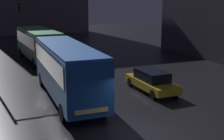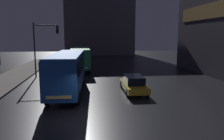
{
  "view_description": "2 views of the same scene",
  "coord_description": "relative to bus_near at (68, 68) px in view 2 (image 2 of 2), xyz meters",
  "views": [
    {
      "loc": [
        -6.78,
        -11.79,
        6.18
      ],
      "look_at": [
        1.25,
        6.75,
        1.53
      ],
      "focal_mm": 50.0,
      "sensor_mm": 36.0,
      "label": 1
    },
    {
      "loc": [
        -0.3,
        -12.53,
        4.85
      ],
      "look_at": [
        1.99,
        6.75,
        1.85
      ],
      "focal_mm": 35.0,
      "sensor_mm": 36.0,
      "label": 2
    }
  ],
  "objects": [
    {
      "name": "bus_far",
      "position": [
        0.66,
        13.03,
        -0.14
      ],
      "size": [
        3.02,
        9.66,
        3.18
      ],
      "rotation": [
        0.0,
        0.0,
        3.18
      ],
      "color": "#236B38",
      "rests_on": "ground"
    },
    {
      "name": "building_far_backdrop",
      "position": [
        5.22,
        42.87,
        7.14
      ],
      "size": [
        18.07,
        12.0,
        18.49
      ],
      "color": "#423D47",
      "rests_on": "ground"
    },
    {
      "name": "traffic_light_main",
      "position": [
        -3.46,
        7.58,
        2.2
      ],
      "size": [
        2.93,
        0.35,
        6.43
      ],
      "color": "#2D2D2D",
      "rests_on": "ground"
    },
    {
      "name": "bus_near",
      "position": [
        0.0,
        0.0,
        0.0
      ],
      "size": [
        2.82,
        10.17,
        3.42
      ],
      "rotation": [
        0.0,
        0.0,
        3.1
      ],
      "color": "#194793",
      "rests_on": "ground"
    },
    {
      "name": "car_taxi",
      "position": [
        5.69,
        -0.62,
        -1.36
      ],
      "size": [
        1.87,
        4.69,
        1.45
      ],
      "rotation": [
        0.0,
        0.0,
        3.13
      ],
      "color": "gold",
      "rests_on": "ground"
    },
    {
      "name": "ground_plane",
      "position": [
        1.9,
        -6.47,
        -2.11
      ],
      "size": [
        120.0,
        120.0,
        0.0
      ],
      "primitive_type": "plane",
      "color": "black"
    }
  ]
}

